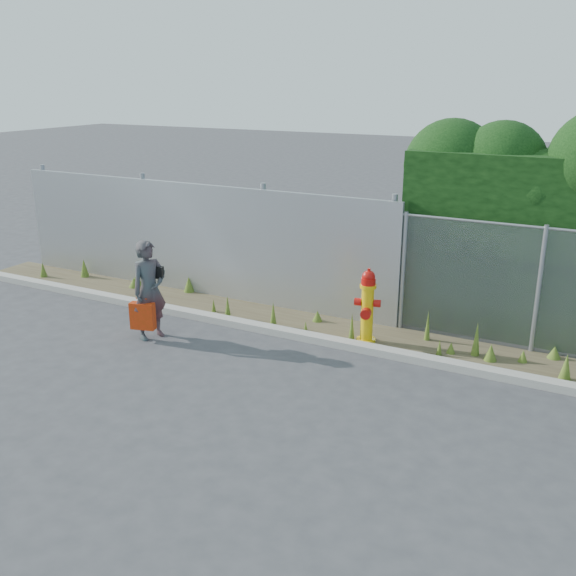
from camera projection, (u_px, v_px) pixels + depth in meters
The scene contains 8 objects.
ground at pixel (261, 386), 9.01m from camera, with size 80.00×80.00×0.00m, color #39393C.
curb at pixel (315, 338), 10.51m from camera, with size 16.00×0.22×0.12m, color #9D988E.
weed_strip at pixel (375, 331), 10.70m from camera, with size 16.00×1.32×0.55m.
corrugated_fence at pixel (193, 239), 12.62m from camera, with size 8.50×0.21×2.30m.
fire_hydrant at pixel (367, 307), 10.31m from camera, with size 0.42×0.38×1.26m.
woman at pixel (149, 290), 10.46m from camera, with size 0.60×0.40×1.66m, color #0E5958.
red_tote_bag at pixel (143, 316), 10.46m from camera, with size 0.41×0.15×0.53m.
black_shoulder_bag at pixel (156, 272), 10.47m from camera, with size 0.25×0.10×0.19m.
Camera 1 is at (4.08, -7.04, 4.13)m, focal length 40.00 mm.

